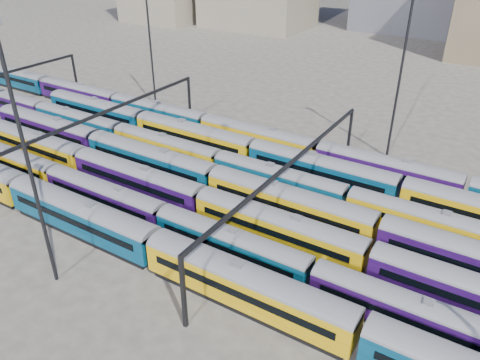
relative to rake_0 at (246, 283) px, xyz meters
The scene contains 13 objects.
ground 20.21m from the rake_0, 131.46° to the left, with size 500.00×500.00×0.00m, color #413C37.
rake_0 is the anchor object (origin of this frame).
rake_1 24.07m from the rake_0, 168.01° to the left, with size 129.91×2.72×4.56m.
rake_2 15.89m from the rake_0, 140.99° to the left, with size 123.37×3.01×5.07m.
rake_3 15.34m from the rake_0, 102.03° to the left, with size 107.84×3.16×5.32m.
rake_4 26.10m from the rake_0, 129.97° to the left, with size 113.83×2.78×4.66m.
rake_5 25.23m from the rake_0, 97.72° to the left, with size 106.46×3.12×5.25m.
rake_6 34.10m from the rake_0, 118.39° to the left, with size 141.12×2.95×4.96m.
gantry_1 36.70m from the rake_0, 155.72° to the left, with size 0.35×40.35×8.03m.
gantry_2 15.85m from the rake_0, 102.24° to the left, with size 0.35×40.35×8.03m.
mast_1 58.00m from the rake_0, 139.46° to the left, with size 1.40×0.50×25.60m.
mast_2 22.50m from the rake_0, 159.02° to the right, with size 1.40×0.50×25.60m.
mast_3 40.60m from the rake_0, 87.44° to the left, with size 1.40×0.50×25.60m.
Camera 1 is at (30.24, -43.17, 31.85)m, focal length 35.00 mm.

